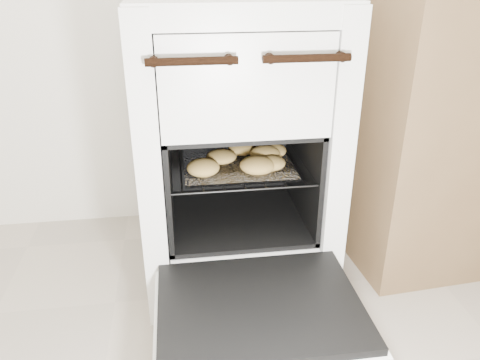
# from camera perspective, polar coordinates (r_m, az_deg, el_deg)

# --- Properties ---
(stove) EXTENTS (0.54, 0.60, 0.82)m
(stove) POSITION_cam_1_polar(r_m,az_deg,el_deg) (1.40, -0.76, 3.90)
(stove) COLOR white
(stove) RESTS_ON ground
(oven_door) EXTENTS (0.48, 0.38, 0.03)m
(oven_door) POSITION_cam_1_polar(r_m,az_deg,el_deg) (1.12, 2.40, -15.31)
(oven_door) COLOR black
(oven_door) RESTS_ON stove
(oven_rack) EXTENTS (0.39, 0.38, 0.01)m
(oven_rack) POSITION_cam_1_polar(r_m,az_deg,el_deg) (1.35, -0.43, 2.07)
(oven_rack) COLOR black
(oven_rack) RESTS_ON stove
(foil_sheet) EXTENTS (0.30, 0.27, 0.01)m
(foil_sheet) POSITION_cam_1_polar(r_m,az_deg,el_deg) (1.33, -0.32, 1.99)
(foil_sheet) COLOR white
(foil_sheet) RESTS_ON oven_rack
(baked_rolls) EXTENTS (0.31, 0.24, 0.04)m
(baked_rolls) POSITION_cam_1_polar(r_m,az_deg,el_deg) (1.31, 0.94, 2.70)
(baked_rolls) COLOR tan
(baked_rolls) RESTS_ON foil_sheet
(counter) EXTENTS (0.87, 0.62, 0.83)m
(counter) POSITION_cam_1_polar(r_m,az_deg,el_deg) (1.73, 26.22, 5.95)
(counter) COLOR brown
(counter) RESTS_ON ground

